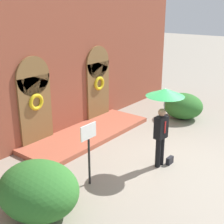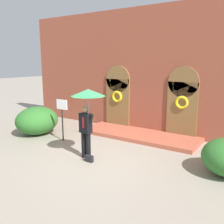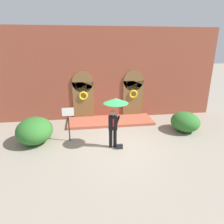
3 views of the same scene
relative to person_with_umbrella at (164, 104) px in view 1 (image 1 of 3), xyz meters
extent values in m
plane|color=gray|center=(0.23, 0.12, -1.91)|extent=(80.00, 80.00, 0.00)
cube|color=brown|center=(0.23, 4.32, 0.89)|extent=(14.00, 0.50, 5.60)
cube|color=brown|center=(-1.37, 4.03, -0.71)|extent=(1.30, 0.08, 2.40)
cylinder|color=brown|center=(-1.37, 4.03, 0.49)|extent=(1.30, 0.08, 1.30)
cube|color=brown|center=(1.83, 4.03, -0.71)|extent=(1.30, 0.08, 2.40)
cylinder|color=brown|center=(1.83, 4.03, 0.49)|extent=(1.30, 0.08, 1.30)
torus|color=yellow|center=(-1.37, 3.96, -0.36)|extent=(0.56, 0.12, 0.56)
torus|color=yellow|center=(1.83, 3.96, -0.36)|extent=(0.56, 0.12, 0.56)
cube|color=#AA523A|center=(0.23, 3.17, -1.83)|extent=(5.20, 1.80, 0.16)
cylinder|color=black|center=(-0.20, 0.00, -1.46)|extent=(0.16, 0.16, 0.90)
cylinder|color=black|center=(0.00, 0.00, -1.46)|extent=(0.16, 0.16, 0.90)
cube|color=black|center=(-0.10, 0.00, -0.68)|extent=(0.43, 0.29, 0.66)
cube|color=#A51919|center=(-0.10, -0.13, -0.64)|extent=(0.06, 0.02, 0.36)
sphere|color=#A87A5B|center=(-0.10, 0.00, -0.22)|extent=(0.22, 0.22, 0.22)
cylinder|color=black|center=(0.12, 0.00, -0.58)|extent=(0.22, 0.09, 0.46)
cylinder|color=gray|center=(0.03, 0.00, -0.26)|extent=(0.02, 0.02, 0.98)
cone|color=#1E7538|center=(0.03, 0.00, 0.34)|extent=(1.10, 1.10, 0.22)
cone|color=white|center=(0.03, 0.00, 0.35)|extent=(0.61, 0.61, 0.20)
cube|color=black|center=(0.19, -0.20, -1.80)|extent=(0.28, 0.12, 0.22)
cylinder|color=black|center=(-2.13, 0.97, -1.26)|extent=(0.06, 0.06, 1.30)
cube|color=white|center=(-2.13, 0.97, -0.39)|extent=(0.56, 0.03, 0.40)
ellipsoid|color=#2D6B28|center=(-3.78, 1.03, -1.29)|extent=(1.72, 1.97, 1.25)
ellipsoid|color=#2D6B28|center=(4.14, 1.30, -1.38)|extent=(1.54, 1.64, 1.06)
camera|label=1|loc=(-7.53, -4.01, 2.69)|focal=50.00mm
camera|label=2|loc=(5.06, -6.21, 1.32)|focal=40.00mm
camera|label=3|loc=(-1.35, -8.26, 2.65)|focal=32.00mm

